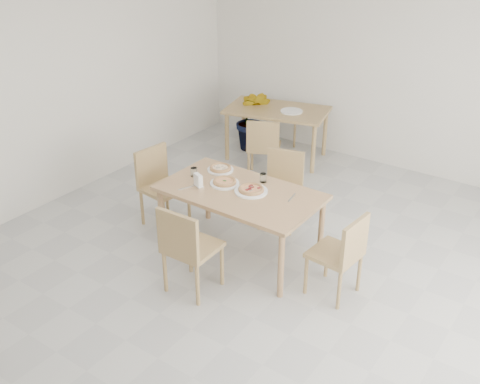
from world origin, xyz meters
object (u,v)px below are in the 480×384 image
Objects in this scene: plate_margherita at (225,183)px; chair_back_s at (263,145)px; main_table at (240,197)px; plate_pepperoni at (251,191)px; chair_north at (282,183)px; plate_mushroom at (220,170)px; chair_back_n at (293,111)px; plate_empty at (292,111)px; potted_plant at (253,120)px; chair_south at (187,245)px; pizza_margherita at (225,181)px; napkin_holder at (198,181)px; chair_west at (159,181)px; pizza_mushroom at (220,168)px; pizza_pepperoni at (251,189)px; tumbler_b at (194,172)px; chair_east at (343,251)px; tumbler_a at (263,178)px; second_table at (277,115)px.

chair_back_s is (-0.58, 1.65, -0.26)m from plate_margherita.
main_table is 4.84× the size of plate_pepperoni.
chair_north is 3.02× the size of plate_mushroom.
plate_margherita is at bearing -74.45° from chair_back_n.
plate_empty is 0.73m from potted_plant.
plate_pepperoni is at bearing -68.76° from plate_empty.
chair_south is 2.66m from chair_back_s.
pizza_margherita is (0.00, 0.00, 0.02)m from plate_margherita.
potted_plant is at bearing 135.91° from napkin_holder.
chair_west reaches higher than plate_mushroom.
pizza_pepperoni is at bearing -22.40° from pizza_mushroom.
pizza_margherita is at bearing -120.43° from chair_north.
chair_east is at bearing -1.90° from tumbler_b.
chair_south is at bearing -90.23° from main_table.
chair_south is at bearing -105.13° from chair_north.
chair_back_n is (-0.75, 2.88, -0.27)m from plate_mushroom.
chair_south is 0.93m from plate_pepperoni.
tumbler_a is (0.09, 1.16, 0.26)m from chair_south.
plate_mushroom is at bearing -144.57° from chair_north.
pizza_pepperoni is (0.33, 0.01, 0.00)m from pizza_margherita.
chair_north reaches higher than tumbler_b.
pizza_pepperoni is 0.56m from napkin_holder.
pizza_margherita reaches higher than plate_mushroom.
potted_plant reaches higher than pizza_pepperoni.
pizza_pepperoni is 0.93× the size of plate_empty.
chair_west is 2.43m from plate_empty.
plate_margherita is 2.52m from second_table.
main_table is 1.89× the size of chair_north.
plate_pepperoni is 0.02m from pizza_pepperoni.
chair_back_n is (-0.99, 3.12, -0.30)m from pizza_margherita.
pizza_margherita is at bearing -137.70° from tumbler_a.
tumbler_b is at bearing -81.22° from chair_back_n.
chair_west is at bearing -38.77° from chair_south.
chair_west is 1.28m from plate_pepperoni.
chair_south reaches higher than chair_east.
chair_back_s is at bearing 122.71° from tumbler_a.
tumbler_b is at bearing -179.91° from main_table.
plate_empty is at bearing -12.34° from second_table.
chair_south reaches higher than tumbler_b.
second_table is (0.10, 2.39, 0.14)m from chair_west.
main_table is 6.25× the size of pizza_mushroom.
chair_back_n is 0.87m from plate_empty.
chair_west is 1.05× the size of chair_back_s.
pizza_mushroom is 0.84× the size of plate_empty.
tumbler_a and tumbler_b have the same top height.
plate_pepperoni is at bearing -22.40° from pizza_mushroom.
pizza_mushroom is at bearing -80.53° from plate_empty.
pizza_pepperoni reaches higher than plate_pepperoni.
second_table is (-1.16, 2.37, -0.12)m from pizza_pepperoni.
pizza_margherita is at bearing -178.01° from pizza_pepperoni.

